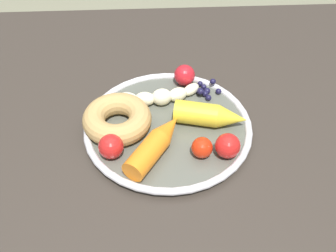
% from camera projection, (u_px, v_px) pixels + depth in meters
% --- Properties ---
extents(dining_table, '(1.14, 0.81, 0.75)m').
position_uv_depth(dining_table, '(151.00, 161.00, 0.78)').
color(dining_table, '#352E27').
rests_on(dining_table, ground_plane).
extents(plate, '(0.28, 0.28, 0.02)m').
position_uv_depth(plate, '(168.00, 127.00, 0.70)').
color(plate, '#55594F').
rests_on(plate, dining_table).
extents(banana, '(0.15, 0.06, 0.03)m').
position_uv_depth(banana, '(161.00, 96.00, 0.73)').
color(banana, '#F4EBC1').
rests_on(banana, plate).
extents(carrot_orange, '(0.10, 0.13, 0.04)m').
position_uv_depth(carrot_orange, '(156.00, 144.00, 0.64)').
color(carrot_orange, orange).
rests_on(carrot_orange, plate).
extents(carrot_yellow, '(0.13, 0.07, 0.04)m').
position_uv_depth(carrot_yellow, '(211.00, 115.00, 0.69)').
color(carrot_yellow, yellow).
rests_on(carrot_yellow, plate).
extents(donut, '(0.16, 0.16, 0.04)m').
position_uv_depth(donut, '(117.00, 119.00, 0.68)').
color(donut, tan).
rests_on(donut, plate).
extents(blueberry_pile, '(0.06, 0.05, 0.02)m').
position_uv_depth(blueberry_pile, '(204.00, 90.00, 0.75)').
color(blueberry_pile, '#191638').
rests_on(blueberry_pile, plate).
extents(tomato_near, '(0.04, 0.04, 0.04)m').
position_uv_depth(tomato_near, '(111.00, 146.00, 0.64)').
color(tomato_near, red).
rests_on(tomato_near, plate).
extents(tomato_mid, '(0.04, 0.04, 0.04)m').
position_uv_depth(tomato_mid, '(185.00, 75.00, 0.76)').
color(tomato_mid, red).
rests_on(tomato_mid, plate).
extents(tomato_far, '(0.04, 0.04, 0.04)m').
position_uv_depth(tomato_far, '(228.00, 146.00, 0.64)').
color(tomato_far, red).
rests_on(tomato_far, plate).
extents(tomato_extra, '(0.03, 0.03, 0.03)m').
position_uv_depth(tomato_extra, '(202.00, 148.00, 0.64)').
color(tomato_extra, red).
rests_on(tomato_extra, plate).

